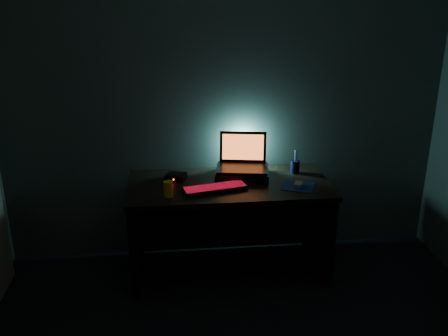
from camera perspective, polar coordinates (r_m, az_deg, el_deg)
name	(u,v)px	position (r m, az deg, el deg)	size (l,w,h in m)	color
room	(276,219)	(2.04, 6.01, -5.84)	(3.50, 4.00, 2.50)	black
desk	(228,211)	(3.86, 0.50, -4.99)	(1.50, 0.70, 0.75)	black
riser	(242,173)	(3.82, 2.09, -0.56)	(0.40, 0.30, 0.06)	black
laptop	(243,160)	(3.84, 2.13, 0.97)	(0.42, 0.34, 0.26)	black
keyboard	(215,188)	(3.58, -1.05, -2.31)	(0.48, 0.25, 0.03)	black
mousepad	(298,186)	(3.68, 8.47, -2.10)	(0.22, 0.20, 0.00)	navy
mouse	(298,184)	(3.68, 8.48, -1.87)	(0.05, 0.09, 0.03)	gray
pen_cup	(295,167)	(3.93, 8.13, 0.14)	(0.07, 0.07, 0.10)	black
juice_glass	(168,189)	(3.48, -6.38, -2.39)	(0.06, 0.06, 0.11)	yellow
router	(176,177)	(3.78, -5.50, -1.01)	(0.18, 0.16, 0.05)	black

